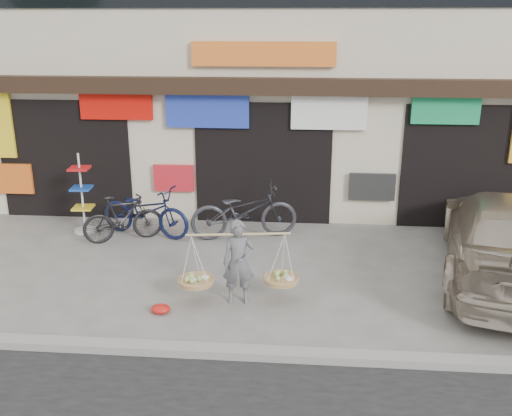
# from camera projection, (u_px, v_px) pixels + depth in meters

# --- Properties ---
(ground) EXTENTS (70.00, 70.00, 0.00)m
(ground) POSITION_uv_depth(u_px,v_px,m) (248.00, 290.00, 9.69)
(ground) COLOR gray
(ground) RESTS_ON ground
(kerb) EXTENTS (70.00, 0.25, 0.12)m
(kerb) POSITION_uv_depth(u_px,v_px,m) (234.00, 352.00, 7.78)
(kerb) COLOR gray
(kerb) RESTS_ON ground
(shophouse_block) EXTENTS (14.00, 6.32, 7.00)m
(shophouse_block) POSITION_uv_depth(u_px,v_px,m) (271.00, 57.00, 14.68)
(shophouse_block) COLOR beige
(shophouse_block) RESTS_ON ground
(street_vendor) EXTENTS (1.92, 0.74, 1.40)m
(street_vendor) POSITION_uv_depth(u_px,v_px,m) (239.00, 266.00, 9.10)
(street_vendor) COLOR slate
(street_vendor) RESTS_ON ground
(bike_0) EXTENTS (2.17, 1.27, 1.08)m
(bike_0) POSITION_uv_depth(u_px,v_px,m) (145.00, 211.00, 12.01)
(bike_0) COLOR #0F173A
(bike_0) RESTS_ON ground
(bike_1) EXTENTS (1.68, 1.10, 0.98)m
(bike_1) POSITION_uv_depth(u_px,v_px,m) (123.00, 218.00, 11.71)
(bike_1) COLOR black
(bike_1) RESTS_ON ground
(bike_2) EXTENTS (2.36, 1.31, 1.17)m
(bike_2) POSITION_uv_depth(u_px,v_px,m) (244.00, 211.00, 11.85)
(bike_2) COLOR #2E2F34
(bike_2) RESTS_ON ground
(suv) EXTENTS (3.32, 5.66, 1.54)m
(suv) POSITION_uv_depth(u_px,v_px,m) (509.00, 236.00, 9.97)
(suv) COLOR #B3A590
(suv) RESTS_ON ground
(display_rack) EXTENTS (0.48, 0.48, 1.73)m
(display_rack) POSITION_uv_depth(u_px,v_px,m) (83.00, 201.00, 12.18)
(display_rack) COLOR silver
(display_rack) RESTS_ON ground
(red_bag) EXTENTS (0.31, 0.25, 0.14)m
(red_bag) POSITION_uv_depth(u_px,v_px,m) (161.00, 309.00, 8.92)
(red_bag) COLOR red
(red_bag) RESTS_ON ground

